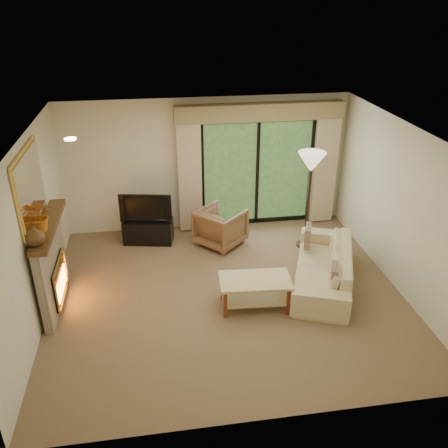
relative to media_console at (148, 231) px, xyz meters
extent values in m
plane|color=#7D6345|center=(1.20, -1.95, -0.23)|extent=(5.50, 5.50, 0.00)
plane|color=white|center=(1.20, -1.95, 2.37)|extent=(5.50, 5.50, 0.00)
plane|color=beige|center=(1.20, 0.55, 1.07)|extent=(5.00, 0.00, 5.00)
plane|color=beige|center=(1.20, -4.45, 1.07)|extent=(5.00, 0.00, 5.00)
plane|color=beige|center=(-1.55, -1.95, 1.07)|extent=(0.00, 5.00, 5.00)
plane|color=beige|center=(3.95, -1.95, 1.07)|extent=(0.00, 5.00, 5.00)
cube|color=#CFB68F|center=(0.85, 0.39, 0.97)|extent=(0.45, 0.18, 2.35)
cube|color=#CFB68F|center=(3.55, 0.39, 0.97)|extent=(0.45, 0.18, 2.35)
cube|color=#9A8857|center=(2.20, 0.41, 2.09)|extent=(3.20, 0.24, 0.32)
cube|color=black|center=(0.00, 0.00, 0.00)|extent=(0.98, 0.58, 0.46)
imported|color=black|center=(0.00, 0.00, 0.51)|extent=(0.98, 0.31, 0.56)
imported|color=brown|center=(1.35, -0.30, 0.13)|extent=(1.10, 1.10, 0.72)
imported|color=#D0C08B|center=(2.81, -1.86, 0.09)|extent=(1.60, 2.36, 0.64)
cube|color=#502722|center=(2.74, -2.50, 0.30)|extent=(0.21, 0.35, 0.34)
cube|color=#502722|center=(2.74, -1.23, 0.31)|extent=(0.23, 0.38, 0.37)
imported|color=#4C3318|center=(-1.41, -2.39, 1.28)|extent=(0.34, 0.34, 0.28)
imported|color=#C96818|center=(-1.41, -1.99, 1.37)|extent=(0.45, 0.40, 0.45)
camera|label=1|loc=(0.19, -8.13, 4.17)|focal=38.00mm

